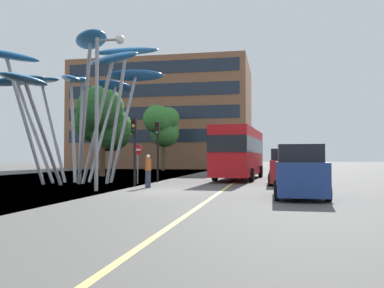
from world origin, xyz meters
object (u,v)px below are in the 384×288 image
at_px(red_bus, 239,150).
at_px(car_parked_near, 300,173).
at_px(traffic_light_kerb_near, 134,137).
at_px(car_parked_mid, 286,168).
at_px(leaf_sculpture, 79,77).
at_px(street_lamp, 103,92).
at_px(no_entry_sign, 138,158).
at_px(pedestrian, 148,171).
at_px(traffic_light_kerb_far, 157,139).
at_px(car_parked_far, 283,165).

bearing_deg(red_bus, car_parked_near, -74.98).
bearing_deg(traffic_light_kerb_near, car_parked_mid, 22.21).
bearing_deg(leaf_sculpture, red_bus, 36.10).
xyz_separation_m(traffic_light_kerb_near, street_lamp, (-0.56, -2.88, 2.06)).
bearing_deg(no_entry_sign, car_parked_mid, 5.46).
relative_size(car_parked_near, street_lamp, 0.61).
relative_size(red_bus, pedestrian, 6.06).
xyz_separation_m(traffic_light_kerb_far, pedestrian, (0.88, -4.79, -1.90)).
distance_m(car_parked_far, pedestrian, 13.13).
xyz_separation_m(red_bus, pedestrian, (-4.08, -8.98, -1.21)).
xyz_separation_m(street_lamp, pedestrian, (1.53, 2.32, -3.86)).
bearing_deg(car_parked_mid, leaf_sculpture, -172.62).
bearing_deg(no_entry_sign, pedestrian, -61.94).
bearing_deg(no_entry_sign, car_parked_near, -36.24).
bearing_deg(car_parked_far, traffic_light_kerb_far, -142.61).
relative_size(leaf_sculpture, traffic_light_kerb_far, 3.03).
distance_m(red_bus, traffic_light_kerb_near, 9.84).
bearing_deg(pedestrian, red_bus, 65.59).
height_order(leaf_sculpture, pedestrian, leaf_sculpture).
height_order(leaf_sculpture, traffic_light_kerb_near, leaf_sculpture).
height_order(car_parked_far, no_entry_sign, no_entry_sign).
distance_m(traffic_light_kerb_far, no_entry_sign, 2.25).
distance_m(leaf_sculpture, traffic_light_kerb_near, 5.88).
distance_m(car_parked_near, no_entry_sign, 11.27).
xyz_separation_m(car_parked_near, car_parked_far, (-0.24, 14.59, -0.02)).
xyz_separation_m(traffic_light_kerb_near, car_parked_near, (8.42, -4.17, -1.69)).
height_order(car_parked_mid, pedestrian, car_parked_mid).
relative_size(car_parked_mid, no_entry_sign, 1.79).
distance_m(traffic_light_kerb_near, car_parked_far, 13.35).
relative_size(car_parked_near, car_parked_mid, 1.07).
bearing_deg(car_parked_mid, pedestrian, -151.59).
bearing_deg(car_parked_near, traffic_light_kerb_far, 134.77).
xyz_separation_m(traffic_light_kerb_far, car_parked_far, (8.09, 6.18, -1.80)).
relative_size(traffic_light_kerb_far, street_lamp, 0.52).
bearing_deg(red_bus, street_lamp, -116.38).
bearing_deg(traffic_light_kerb_near, street_lamp, -101.09).
height_order(traffic_light_kerb_near, car_parked_mid, traffic_light_kerb_near).
relative_size(red_bus, traffic_light_kerb_near, 2.85).
bearing_deg(car_parked_near, red_bus, 105.02).
bearing_deg(pedestrian, car_parked_far, 56.68).
xyz_separation_m(traffic_light_kerb_near, car_parked_mid, (8.13, 3.32, -1.69)).
xyz_separation_m(leaf_sculpture, no_entry_sign, (3.49, 0.75, -4.91)).
relative_size(traffic_light_kerb_near, car_parked_far, 0.96).
distance_m(traffic_light_kerb_far, car_parked_mid, 8.29).
relative_size(red_bus, car_parked_far, 2.73).
height_order(car_parked_near, car_parked_mid, car_parked_near).
height_order(red_bus, leaf_sculpture, leaf_sculpture).
xyz_separation_m(leaf_sculpture, traffic_light_kerb_far, (4.23, 2.50, -3.71)).
xyz_separation_m(traffic_light_kerb_far, car_parked_mid, (8.04, -0.91, -1.79)).
xyz_separation_m(car_parked_near, street_lamp, (-8.99, 1.29, 3.75)).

